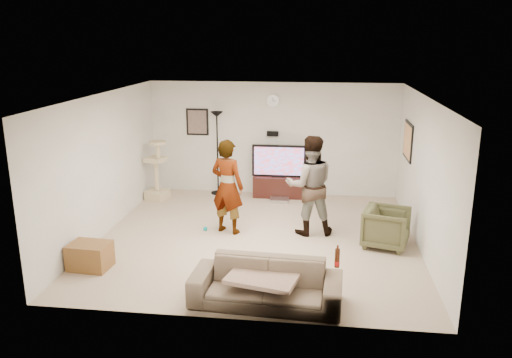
# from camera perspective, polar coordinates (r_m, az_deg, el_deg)

# --- Properties ---
(floor) EXTENTS (5.50, 5.50, 0.02)m
(floor) POSITION_cam_1_polar(r_m,az_deg,el_deg) (9.17, 0.18, -6.58)
(floor) COLOR #C6A98D
(floor) RESTS_ON ground
(ceiling) EXTENTS (5.50, 5.50, 0.02)m
(ceiling) POSITION_cam_1_polar(r_m,az_deg,el_deg) (8.55, 0.20, 9.28)
(ceiling) COLOR white
(ceiling) RESTS_ON wall_back
(wall_back) EXTENTS (5.50, 0.04, 2.50)m
(wall_back) POSITION_cam_1_polar(r_m,az_deg,el_deg) (11.44, 1.88, 4.47)
(wall_back) COLOR silver
(wall_back) RESTS_ON floor
(wall_front) EXTENTS (5.50, 0.04, 2.50)m
(wall_front) POSITION_cam_1_polar(r_m,az_deg,el_deg) (6.18, -2.94, -5.24)
(wall_front) COLOR silver
(wall_front) RESTS_ON floor
(wall_left) EXTENTS (0.04, 5.50, 2.50)m
(wall_left) POSITION_cam_1_polar(r_m,az_deg,el_deg) (9.50, -16.52, 1.54)
(wall_left) COLOR silver
(wall_left) RESTS_ON floor
(wall_right) EXTENTS (0.04, 5.50, 2.50)m
(wall_right) POSITION_cam_1_polar(r_m,az_deg,el_deg) (8.88, 18.09, 0.47)
(wall_right) COLOR silver
(wall_right) RESTS_ON floor
(wall_clock) EXTENTS (0.26, 0.04, 0.26)m
(wall_clock) POSITION_cam_1_polar(r_m,az_deg,el_deg) (11.28, 1.90, 8.68)
(wall_clock) COLOR silver
(wall_clock) RESTS_ON wall_back
(wall_speaker) EXTENTS (0.25, 0.10, 0.10)m
(wall_speaker) POSITION_cam_1_polar(r_m,az_deg,el_deg) (11.36, 1.85, 5.06)
(wall_speaker) COLOR black
(wall_speaker) RESTS_ON wall_back
(picture_back) EXTENTS (0.42, 0.03, 0.52)m
(picture_back) POSITION_cam_1_polar(r_m,az_deg,el_deg) (11.64, -6.53, 6.32)
(picture_back) COLOR #64534E
(picture_back) RESTS_ON wall_back
(picture_right) EXTENTS (0.03, 0.78, 0.62)m
(picture_right) POSITION_cam_1_polar(r_m,az_deg,el_deg) (10.36, 16.52, 4.08)
(picture_right) COLOR tan
(picture_right) RESTS_ON wall_right
(tv_stand) EXTENTS (1.11, 0.45, 0.46)m
(tv_stand) POSITION_cam_1_polar(r_m,az_deg,el_deg) (11.43, 2.53, -0.80)
(tv_stand) COLOR black
(tv_stand) RESTS_ON floor
(console_box) EXTENTS (0.40, 0.30, 0.07)m
(console_box) POSITION_cam_1_polar(r_m,az_deg,el_deg) (11.11, 2.60, -2.35)
(console_box) COLOR #B6B7BE
(console_box) RESTS_ON floor
(tv) EXTENTS (1.18, 0.08, 0.70)m
(tv) POSITION_cam_1_polar(r_m,az_deg,el_deg) (11.28, 2.57, 2.03)
(tv) COLOR black
(tv) RESTS_ON tv_stand
(tv_screen) EXTENTS (1.09, 0.01, 0.62)m
(tv_screen) POSITION_cam_1_polar(r_m,az_deg,el_deg) (11.24, 2.55, 1.98)
(tv_screen) COLOR #4378D1
(tv_screen) RESTS_ON tv
(floor_lamp) EXTENTS (0.32, 0.32, 1.86)m
(floor_lamp) POSITION_cam_1_polar(r_m,az_deg,el_deg) (11.49, -4.30, 2.85)
(floor_lamp) COLOR black
(floor_lamp) RESTS_ON floor
(cat_tree) EXTENTS (0.51, 0.51, 1.31)m
(cat_tree) POSITION_cam_1_polar(r_m,az_deg,el_deg) (11.32, -11.03, 0.99)
(cat_tree) COLOR beige
(cat_tree) RESTS_ON floor
(person_left) EXTENTS (0.73, 0.60, 1.72)m
(person_left) POSITION_cam_1_polar(r_m,az_deg,el_deg) (9.17, -3.19, -0.85)
(person_left) COLOR #A1A1A1
(person_left) RESTS_ON floor
(person_right) EXTENTS (0.98, 0.83, 1.80)m
(person_right) POSITION_cam_1_polar(r_m,az_deg,el_deg) (9.14, 6.00, -0.72)
(person_right) COLOR #2B5890
(person_right) RESTS_ON floor
(sofa) EXTENTS (2.03, 0.89, 0.58)m
(sofa) POSITION_cam_1_polar(r_m,az_deg,el_deg) (6.92, 1.12, -11.52)
(sofa) COLOR #6F5D4B
(sofa) RESTS_ON floor
(throw_blanket) EXTENTS (1.04, 0.89, 0.06)m
(throw_blanket) POSITION_cam_1_polar(r_m,az_deg,el_deg) (6.88, 0.87, -10.76)
(throw_blanket) COLOR tan
(throw_blanket) RESTS_ON sofa
(beer_bottle) EXTENTS (0.06, 0.06, 0.25)m
(beer_bottle) POSITION_cam_1_polar(r_m,az_deg,el_deg) (6.72, 9.01, -8.67)
(beer_bottle) COLOR #3F1908
(beer_bottle) RESTS_ON sofa
(armchair) EXTENTS (0.91, 0.89, 0.67)m
(armchair) POSITION_cam_1_polar(r_m,az_deg,el_deg) (8.96, 14.28, -5.25)
(armchair) COLOR #48482B
(armchair) RESTS_ON floor
(side_table) EXTENTS (0.63, 0.49, 0.40)m
(side_table) POSITION_cam_1_polar(r_m,az_deg,el_deg) (8.34, -17.97, -8.12)
(side_table) COLOR brown
(side_table) RESTS_ON floor
(toy_ball) EXTENTS (0.08, 0.08, 0.08)m
(toy_ball) POSITION_cam_1_polar(r_m,az_deg,el_deg) (9.51, -5.65, -5.51)
(toy_ball) COLOR #0095A1
(toy_ball) RESTS_ON floor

